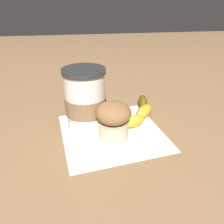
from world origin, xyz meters
The scene contains 5 objects.
ground_plane centered at (0.00, 0.00, 0.00)m, with size 3.00×3.00×0.00m, color #936D47.
paper_napkin centered at (0.00, 0.00, 0.00)m, with size 0.23×0.23×0.00m, color white.
coffee_cup centered at (-0.06, 0.04, 0.07)m, with size 0.10×0.10×0.14m.
muffin centered at (0.00, -0.02, 0.05)m, with size 0.08×0.08×0.08m.
banana centered at (0.09, 0.06, 0.02)m, with size 0.11×0.16×0.03m.
Camera 1 is at (-0.07, -0.42, 0.28)m, focal length 35.00 mm.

